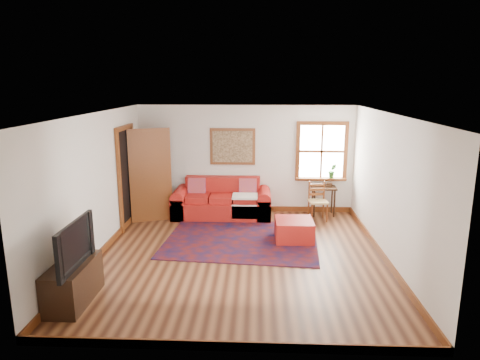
{
  "coord_description": "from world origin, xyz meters",
  "views": [
    {
      "loc": [
        0.3,
        -7.06,
        3.0
      ],
      "look_at": [
        -0.03,
        0.6,
        1.24
      ],
      "focal_mm": 32.0,
      "sensor_mm": 36.0,
      "label": 1
    }
  ],
  "objects_px": {
    "red_leather_sofa": "(222,204)",
    "ladder_back_chair": "(318,200)",
    "media_cabinet": "(73,283)",
    "side_table": "(324,192)",
    "red_ottoman": "(294,230)"
  },
  "relations": [
    {
      "from": "ladder_back_chair",
      "to": "media_cabinet",
      "type": "relative_size",
      "value": 0.82
    },
    {
      "from": "red_leather_sofa",
      "to": "ladder_back_chair",
      "type": "distance_m",
      "value": 2.15
    },
    {
      "from": "red_ottoman",
      "to": "side_table",
      "type": "relative_size",
      "value": 1.08
    },
    {
      "from": "media_cabinet",
      "to": "red_leather_sofa",
      "type": "bearing_deg",
      "value": 66.77
    },
    {
      "from": "ladder_back_chair",
      "to": "side_table",
      "type": "bearing_deg",
      "value": 62.66
    },
    {
      "from": "red_leather_sofa",
      "to": "media_cabinet",
      "type": "distance_m",
      "value": 4.39
    },
    {
      "from": "red_leather_sofa",
      "to": "red_ottoman",
      "type": "distance_m",
      "value": 2.13
    },
    {
      "from": "red_ottoman",
      "to": "ladder_back_chair",
      "type": "bearing_deg",
      "value": 63.82
    },
    {
      "from": "red_leather_sofa",
      "to": "ladder_back_chair",
      "type": "relative_size",
      "value": 2.6
    },
    {
      "from": "side_table",
      "to": "media_cabinet",
      "type": "bearing_deg",
      "value": -133.86
    },
    {
      "from": "side_table",
      "to": "ladder_back_chair",
      "type": "relative_size",
      "value": 0.78
    },
    {
      "from": "red_ottoman",
      "to": "media_cabinet",
      "type": "xyz_separation_m",
      "value": [
        -3.25,
        -2.55,
        0.08
      ]
    },
    {
      "from": "red_ottoman",
      "to": "ladder_back_chair",
      "type": "xyz_separation_m",
      "value": [
        0.62,
        1.32,
        0.25
      ]
    },
    {
      "from": "ladder_back_chair",
      "to": "media_cabinet",
      "type": "height_order",
      "value": "ladder_back_chair"
    },
    {
      "from": "red_leather_sofa",
      "to": "media_cabinet",
      "type": "xyz_separation_m",
      "value": [
        -1.73,
        -4.03,
        -0.0
      ]
    }
  ]
}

